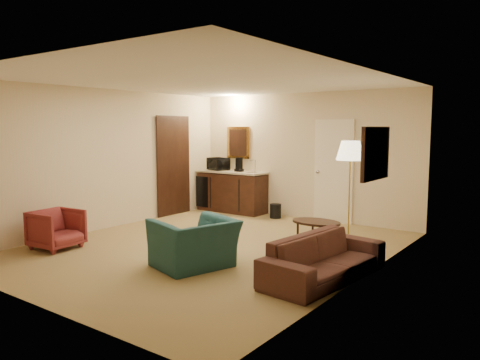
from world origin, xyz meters
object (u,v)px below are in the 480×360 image
object	(u,v)px
floor_lamp	(349,193)
coffee_maker	(239,164)
waste_bin	(276,211)
coffee_table	(316,235)
sofa	(325,251)
teal_armchair	(194,235)
wetbar_cabinet	(232,191)
rose_chair_near	(56,227)
microwave	(218,163)

from	to	relation	value
floor_lamp	coffee_maker	distance (m)	3.43
waste_bin	coffee_maker	xyz separation A→B (m)	(-1.00, 0.08, 0.93)
floor_lamp	waste_bin	xyz separation A→B (m)	(-2.15, 1.25, -0.70)
coffee_table	coffee_maker	world-z (taller)	coffee_maker
sofa	teal_armchair	xyz separation A→B (m)	(-1.65, -0.58, 0.08)
wetbar_cabinet	coffee_maker	xyz separation A→B (m)	(0.20, 0.01, 0.62)
waste_bin	rose_chair_near	bearing A→B (deg)	-109.25
coffee_maker	teal_armchair	bearing A→B (deg)	-73.45
sofa	waste_bin	bearing A→B (deg)	46.89
sofa	coffee_table	xyz separation A→B (m)	(-0.75, 1.26, -0.14)
teal_armchair	waste_bin	bearing A→B (deg)	-148.47
waste_bin	coffee_maker	world-z (taller)	coffee_maker
teal_armchair	coffee_maker	world-z (taller)	coffee_maker
waste_bin	microwave	distance (m)	1.86
rose_chair_near	microwave	distance (m)	4.30
microwave	wetbar_cabinet	bearing A→B (deg)	17.89
teal_armchair	floor_lamp	xyz separation A→B (m)	(1.20, 2.37, 0.40)
teal_armchair	sofa	bearing A→B (deg)	126.10
floor_lamp	coffee_table	bearing A→B (deg)	-119.38
coffee_maker	rose_chair_near	bearing A→B (deg)	-107.31
coffee_maker	wetbar_cabinet	bearing A→B (deg)	170.80
floor_lamp	coffee_maker	world-z (taller)	floor_lamp
sofa	coffee_maker	distance (m)	4.82
floor_lamp	teal_armchair	bearing A→B (deg)	-116.82
waste_bin	microwave	world-z (taller)	microwave
wetbar_cabinet	waste_bin	size ratio (longest dim) A/B	5.54
wetbar_cabinet	coffee_maker	bearing A→B (deg)	2.09
sofa	waste_bin	world-z (taller)	sofa
waste_bin	coffee_maker	size ratio (longest dim) A/B	0.95
teal_armchair	waste_bin	xyz separation A→B (m)	(-0.95, 3.62, -0.30)
rose_chair_near	coffee_table	bearing A→B (deg)	-59.64
teal_armchair	floor_lamp	size ratio (longest dim) A/B	0.60
wetbar_cabinet	coffee_table	size ratio (longest dim) A/B	2.10
coffee_maker	waste_bin	bearing A→B (deg)	-15.68
wetbar_cabinet	rose_chair_near	bearing A→B (deg)	-93.39
floor_lamp	waste_bin	size ratio (longest dim) A/B	5.71
wetbar_cabinet	waste_bin	bearing A→B (deg)	-3.34
coffee_table	sofa	bearing A→B (deg)	-59.01
microwave	coffee_table	bearing A→B (deg)	-9.79
rose_chair_near	sofa	bearing A→B (deg)	-79.99
coffee_table	floor_lamp	size ratio (longest dim) A/B	0.46
rose_chair_near	coffee_maker	size ratio (longest dim) A/B	2.17
floor_lamp	coffee_maker	size ratio (longest dim) A/B	5.41
rose_chair_near	coffee_maker	bearing A→B (deg)	-11.27
wetbar_cabinet	rose_chair_near	size ratio (longest dim) A/B	2.41
teal_armchair	coffee_table	xyz separation A→B (m)	(0.90, 1.83, -0.22)
wetbar_cabinet	microwave	size ratio (longest dim) A/B	3.24
teal_armchair	microwave	size ratio (longest dim) A/B	2.01
waste_bin	microwave	bearing A→B (deg)	177.31
floor_lamp	microwave	size ratio (longest dim) A/B	3.34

